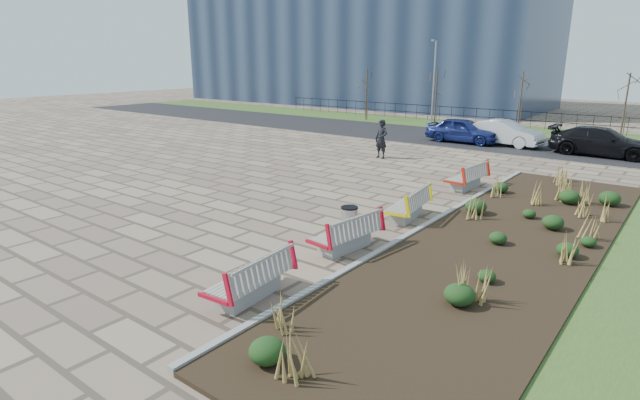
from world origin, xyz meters
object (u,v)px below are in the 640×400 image
Objects in this scene: bench_c at (406,203)px; car_blue at (463,130)px; litter_bin at (349,225)px; car_silver at (504,133)px; lamp_west at (434,84)px; bench_b at (345,232)px; car_black at (602,142)px; bench_d at (466,176)px; pedestrian at (381,139)px; bench_a at (248,276)px.

car_blue is at bearing 98.84° from bench_c.
car_silver is (-1.93, 18.44, 0.24)m from litter_bin.
lamp_west reaches higher than car_blue.
car_black reaches higher than bench_b.
bench_b is 0.42× the size of car_black.
car_blue is at bearing 117.52° from bench_d.
bench_d is 11.09m from car_silver.
lamp_west is at bearing 112.27° from pedestrian.
bench_a is at bearing -86.77° from litter_bin.
bench_c is 15.68m from car_black.
lamp_west is (-9.00, 20.54, 2.54)m from bench_c.
bench_c is 2.82m from litter_bin.
bench_d is 0.49× the size of car_blue.
bench_b is at bearing 171.86° from car_black.
car_black is at bearing 48.05° from pedestrian.
bench_d reaches higher than litter_bin.
car_black is (2.90, 22.23, 0.24)m from bench_a.
car_black is at bearing -23.32° from lamp_west.
bench_c is at bearing -164.27° from car_blue.
litter_bin is at bearing 170.92° from car_black.
lamp_west reaches higher than bench_c.
litter_bin is at bearing 88.44° from bench_a.
bench_b is 1.00× the size of bench_d.
bench_c is 0.35× the size of lamp_west.
pedestrian is at bearing 124.27° from bench_b.
bench_d is (0.00, 11.58, 0.00)m from bench_a.
lamp_west is at bearing 67.34° from car_black.
bench_c is 0.42× the size of car_black.
bench_b is at bearing -66.69° from litter_bin.
car_blue is 2.30m from car_silver.
pedestrian is 13.06m from lamp_west.
bench_a is at bearing -97.37° from bench_c.
bench_d is 0.42× the size of car_black.
litter_bin is 0.16× the size of lamp_west.
car_black is at bearing 77.78° from bench_a.
pedestrian is (-5.54, 10.87, 0.47)m from litter_bin.
bench_d is at bearing -163.11° from car_silver.
litter_bin is at bearing -101.97° from bench_c.
car_black is at bearing -86.82° from car_silver.
bench_b is 3.34m from bench_c.
car_silver is at bearing 95.97° from litter_bin.
litter_bin is at bearing -69.41° from lamp_west.
car_blue is (-4.39, 15.09, 0.25)m from bench_c.
bench_c is (0.00, 3.34, 0.00)m from bench_b.
bench_b is 1.00× the size of bench_c.
litter_bin is at bearing 120.74° from bench_b.
pedestrian is at bearing 117.01° from litter_bin.
bench_c is 1.00× the size of bench_d.
car_blue is at bearing 109.20° from car_silver.
car_black is (2.90, 15.41, 0.24)m from bench_c.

